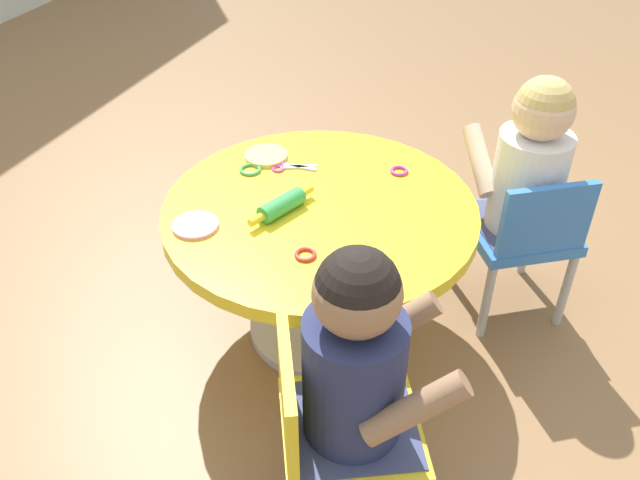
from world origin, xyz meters
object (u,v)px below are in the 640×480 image
object	(u,v)px
child_chair_left	(335,429)
seated_child_left	(357,356)
craft_table	(320,239)
child_chair_right	(523,233)
seated_child_right	(531,162)
craft_scissors	(288,166)
rolling_pin	(282,205)

from	to	relation	value
child_chair_left	seated_child_left	size ratio (longest dim) A/B	1.05
craft_table	seated_child_left	world-z (taller)	seated_child_left
seated_child_left	child_chair_left	bearing A→B (deg)	118.38
craft_table	child_chair_left	xyz separation A→B (m)	(-0.56, -0.26, -0.05)
child_chair_right	seated_child_right	xyz separation A→B (m)	(0.03, 0.02, 0.23)
seated_child_right	craft_scissors	xyz separation A→B (m)	(-0.19, 0.68, -0.06)
craft_table	seated_child_left	bearing A→B (deg)	-151.14
seated_child_right	rolling_pin	size ratio (longest dim) A/B	2.29
child_chair_left	craft_table	bearing A→B (deg)	25.16
child_chair_left	seated_child_right	size ratio (longest dim) A/B	1.05
child_chair_right	rolling_pin	distance (m)	0.75
child_chair_left	rolling_pin	size ratio (longest dim) A/B	2.41
craft_table	rolling_pin	size ratio (longest dim) A/B	3.93
child_chair_left	child_chair_right	size ratio (longest dim) A/B	1.00
seated_child_left	craft_scissors	xyz separation A→B (m)	(0.70, 0.46, -0.06)
child_chair_right	rolling_pin	world-z (taller)	child_chair_right
seated_child_right	craft_scissors	size ratio (longest dim) A/B	3.60
craft_table	rolling_pin	world-z (taller)	rolling_pin
rolling_pin	seated_child_right	bearing A→B (deg)	-55.02
rolling_pin	craft_table	bearing A→B (deg)	-51.28
craft_table	rolling_pin	xyz separation A→B (m)	(-0.07, 0.08, 0.14)
seated_child_left	child_chair_right	xyz separation A→B (m)	(0.85, -0.23, -0.23)
seated_child_right	rolling_pin	xyz separation A→B (m)	(-0.42, 0.59, -0.04)
craft_table	child_chair_right	size ratio (longest dim) A/B	1.63
craft_scissors	craft_table	bearing A→B (deg)	-132.97
seated_child_left	rolling_pin	distance (m)	0.61
seated_child_right	rolling_pin	bearing A→B (deg)	124.98
child_chair_right	craft_table	bearing A→B (deg)	120.62
child_chair_right	craft_scissors	distance (m)	0.73
seated_child_right	rolling_pin	distance (m)	0.73
child_chair_left	craft_scissors	distance (m)	0.85
craft_table	craft_scissors	size ratio (longest dim) A/B	6.16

